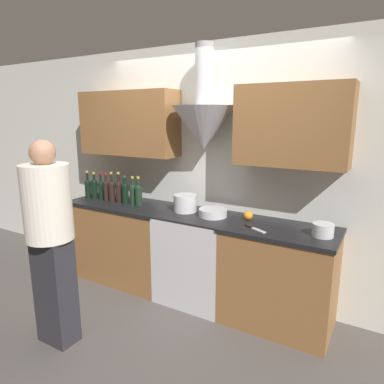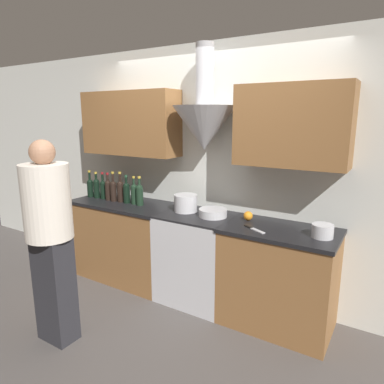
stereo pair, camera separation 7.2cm
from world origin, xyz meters
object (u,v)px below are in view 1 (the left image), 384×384
Objects in this scene: mixing_bowl at (213,213)px; wine_bottle_3 at (106,189)px; wine_bottle_1 at (94,188)px; wine_bottle_5 at (119,190)px; saucepan at (323,230)px; stove_range at (197,257)px; wine_bottle_0 at (88,187)px; wine_bottle_2 at (101,189)px; wine_bottle_8 at (139,194)px; person_foreground_left at (50,236)px; stock_pot at (185,203)px; wine_bottle_6 at (125,192)px; wine_bottle_4 at (112,190)px; wine_bottle_7 at (133,193)px; orange_fruit at (248,215)px.

wine_bottle_3 is at bearing -177.95° from mixing_bowl.
wine_bottle_5 reaches higher than wine_bottle_1.
stove_range is at bearing 178.42° from saucepan.
wine_bottle_0 is (-1.50, -0.02, 0.58)m from stove_range.
wine_bottle_2 is 0.99× the size of wine_bottle_8.
wine_bottle_1 is 1.38m from person_foreground_left.
wine_bottle_3 is at bearing -176.29° from stock_pot.
mixing_bowl is (1.08, 0.04, -0.09)m from wine_bottle_6.
mixing_bowl is at bearing 55.21° from person_foreground_left.
wine_bottle_0 is at bearing -179.59° from wine_bottle_8.
wine_bottle_4 is 2.31m from saucepan.
wine_bottle_0 is 1.00× the size of wine_bottle_8.
wine_bottle_1 reaches higher than saucepan.
stock_pot is at bearing 176.85° from mixing_bowl.
wine_bottle_5 is 1.24m from person_foreground_left.
mixing_bowl is at bearing 1.43° from wine_bottle_1.
wine_bottle_4 is 1.99× the size of saucepan.
wine_bottle_8 is (0.67, 0.00, 0.00)m from wine_bottle_1.
wine_bottle_6 reaches higher than saucepan.
person_foreground_left reaches higher than wine_bottle_7.
person_foreground_left reaches higher than wine_bottle_1.
wine_bottle_7 is at bearing -175.93° from stock_pot.
orange_fruit is 0.70m from saucepan.
person_foreground_left is (0.24, -1.18, -0.11)m from wine_bottle_6.
person_foreground_left is at bearing -83.39° from wine_bottle_7.
wine_bottle_0 is 1.00× the size of wine_bottle_3.
wine_bottle_4 is 1.06× the size of wine_bottle_8.
wine_bottle_8 reaches higher than stock_pot.
stove_range is 2.68× the size of wine_bottle_4.
wine_bottle_5 reaches higher than wine_bottle_8.
wine_bottle_5 is (0.18, 0.02, 0.00)m from wine_bottle_3.
mixing_bowl is (1.36, 0.05, -0.10)m from wine_bottle_3.
wine_bottle_1 is 1.14× the size of mixing_bowl.
wine_bottle_0 is 1.34m from stock_pot.
wine_bottle_1 is 1.57m from mixing_bowl.
wine_bottle_8 is (0.56, -0.00, 0.01)m from wine_bottle_2.
orange_fruit is at bearing 3.22° from wine_bottle_2.
wine_bottle_4 reaches higher than saucepan.
wine_bottle_8 is at bearing 179.48° from saucepan.
mixing_bowl reaches higher than stove_range.
wine_bottle_4 is (0.09, -0.01, 0.00)m from wine_bottle_3.
wine_bottle_0 reaches higher than wine_bottle_7.
wine_bottle_4 is 1.24× the size of mixing_bowl.
wine_bottle_0 is 0.49m from wine_bottle_5.
wine_bottle_7 reaches higher than saucepan.
wine_bottle_2 is 0.19m from wine_bottle_4.
person_foreground_left reaches higher than wine_bottle_2.
wine_bottle_1 is 0.99× the size of wine_bottle_6.
wine_bottle_1 is 0.38m from wine_bottle_5.
wine_bottle_3 is 0.18m from wine_bottle_5.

